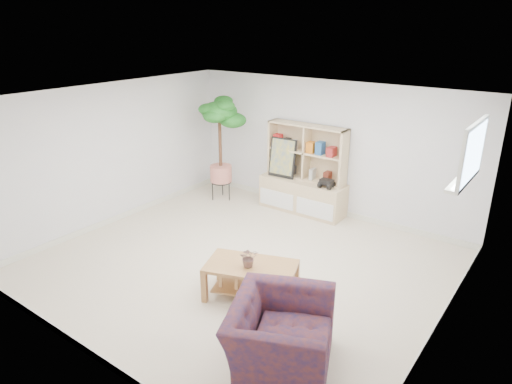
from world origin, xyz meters
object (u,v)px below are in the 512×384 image
Objects in this scene: storage_unit at (303,170)px; armchair at (281,332)px; coffee_table at (251,281)px; floor_tree at (220,150)px.

armchair is (1.92, -3.66, -0.39)m from storage_unit.
storage_unit is at bearing 88.16° from coffee_table.
storage_unit is 0.80× the size of floor_tree.
coffee_table is (0.93, -2.83, -0.58)m from storage_unit.
storage_unit is 1.43× the size of armchair.
armchair is at bearing -42.54° from floor_tree.
coffee_table is 3.59m from floor_tree.
storage_unit is 4.15m from armchair.
storage_unit is at bearing 14.40° from floor_tree.
floor_tree is (-2.54, 2.41, 0.77)m from coffee_table.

